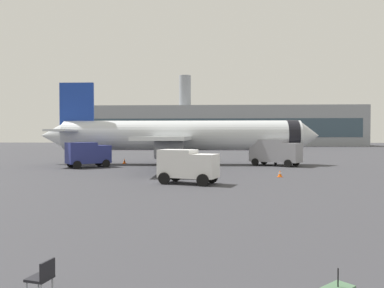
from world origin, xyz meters
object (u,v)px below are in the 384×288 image
at_px(airplane_at_gate, 179,136).
at_px(safety_cone_far, 91,159).
at_px(service_truck, 88,154).
at_px(cargo_van, 188,165).
at_px(fuel_truck, 275,151).
at_px(safety_cone_near, 280,174).
at_px(safety_cone_mid, 124,161).
at_px(gate_chair, 42,276).

xyz_separation_m(airplane_at_gate, safety_cone_far, (-13.25, 5.54, -3.32)).
relative_size(service_truck, cargo_van, 1.07).
relative_size(fuel_truck, safety_cone_far, 9.24).
relative_size(cargo_van, safety_cone_near, 8.07).
height_order(safety_cone_near, safety_cone_mid, safety_cone_mid).
distance_m(service_truck, fuel_truck, 22.28).
relative_size(safety_cone_near, gate_chair, 0.69).
bearing_deg(safety_cone_far, airplane_at_gate, -22.68).
distance_m(safety_cone_far, gate_chair, 47.41).
relative_size(safety_cone_near, safety_cone_mid, 0.88).
height_order(service_truck, safety_cone_mid, service_truck).
xyz_separation_m(safety_cone_mid, safety_cone_far, (-5.88, 4.38, 0.00)).
bearing_deg(gate_chair, airplane_at_gate, 90.30).
relative_size(cargo_van, safety_cone_mid, 7.09).
bearing_deg(fuel_truck, safety_cone_mid, 171.58).
distance_m(safety_cone_near, safety_cone_far, 30.75).
bearing_deg(gate_chair, safety_cone_mid, 100.46).
bearing_deg(safety_cone_far, service_truck, -74.00).
bearing_deg(service_truck, safety_cone_near, -24.33).
distance_m(fuel_truck, safety_cone_near, 12.94).
bearing_deg(cargo_van, safety_cone_mid, 114.97).
height_order(safety_cone_mid, gate_chair, gate_chair).
bearing_deg(airplane_at_gate, gate_chair, -89.70).
bearing_deg(airplane_at_gate, safety_cone_mid, 171.07).
bearing_deg(fuel_truck, airplane_at_gate, 171.90).
bearing_deg(service_truck, fuel_truck, 9.21).
xyz_separation_m(safety_cone_mid, gate_chair, (7.58, -41.08, 0.16)).
height_order(safety_cone_near, safety_cone_far, safety_cone_far).
xyz_separation_m(fuel_truck, cargo_van, (-9.59, -17.79, -0.32)).
relative_size(fuel_truck, safety_cone_mid, 9.32).
bearing_deg(safety_cone_mid, gate_chair, -79.54).
bearing_deg(safety_cone_mid, airplane_at_gate, -8.93).
bearing_deg(gate_chair, safety_cone_near, 68.72).
height_order(cargo_van, safety_cone_near, cargo_van).
height_order(service_truck, safety_cone_far, service_truck).
bearing_deg(airplane_at_gate, safety_cone_near, -54.90).
bearing_deg(safety_cone_far, cargo_van, -58.23).
bearing_deg(airplane_at_gate, service_truck, -152.68).
height_order(fuel_truck, safety_cone_mid, fuel_truck).
height_order(fuel_truck, cargo_van, fuel_truck).
xyz_separation_m(airplane_at_gate, fuel_truck, (11.83, -1.68, -1.88)).
bearing_deg(airplane_at_gate, cargo_van, -83.45).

